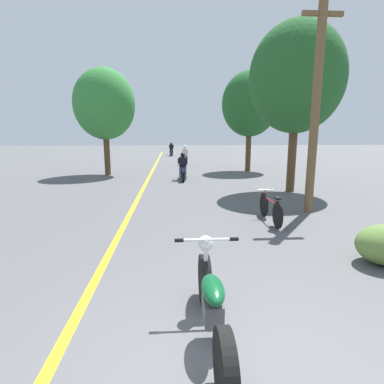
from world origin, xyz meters
The scene contains 10 objects.
lane_stripe_center centered at (-1.70, 12.72, 0.00)m, with size 0.14×48.00×0.01m, color yellow.
utility_pole centered at (3.48, 6.10, 3.05)m, with size 1.10×0.24×5.92m.
roadside_tree_right_near centered at (4.20, 9.28, 4.29)m, with size 3.55×3.19×6.35m.
roadside_tree_right_far centered at (4.19, 16.00, 3.98)m, with size 3.33×3.00×5.92m.
roadside_tree_left centered at (-4.07, 14.81, 3.81)m, with size 3.28×2.95×5.72m.
motorcycle_foreground centered at (-0.07, 0.77, 0.42)m, with size 0.79×2.21×0.99m.
motorcycle_rider_lead centered at (0.05, 12.62, 0.51)m, with size 0.50×2.02×1.35m.
motorcycle_rider_mid centered at (0.51, 20.31, 0.54)m, with size 0.50×2.16×1.45m.
motorcycle_rider_far centered at (-0.52, 29.68, 0.52)m, with size 0.50×2.10×1.40m.
bicycle_parked centered at (2.03, 5.14, 0.36)m, with size 0.44×1.74×0.77m.
Camera 1 is at (-0.49, -2.16, 2.24)m, focal length 28.00 mm.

